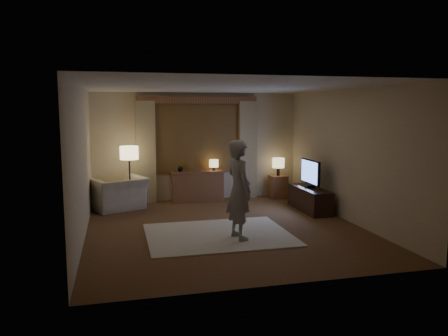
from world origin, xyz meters
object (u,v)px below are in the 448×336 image
object	(u,v)px
sideboard	(198,187)
armchair	(118,194)
side_table	(278,187)
tv_stand	(310,199)
person	(239,190)

from	to	relation	value
sideboard	armchair	distance (m)	1.92
side_table	tv_stand	world-z (taller)	side_table
side_table	armchair	bearing A→B (deg)	-174.45
armchair	tv_stand	size ratio (longest dim) A/B	0.79
tv_stand	side_table	bearing A→B (deg)	96.28
side_table	person	distance (m)	3.76
person	sideboard	bearing A→B (deg)	-9.86
tv_stand	armchair	bearing A→B (deg)	164.67
person	side_table	bearing A→B (deg)	-43.03
armchair	sideboard	bearing A→B (deg)	168.16
armchair	side_table	distance (m)	3.93
sideboard	side_table	size ratio (longest dim) A/B	2.14
sideboard	side_table	xyz separation A→B (m)	(2.04, -0.05, -0.07)
person	armchair	bearing A→B (deg)	23.46
armchair	side_table	size ratio (longest dim) A/B	1.97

